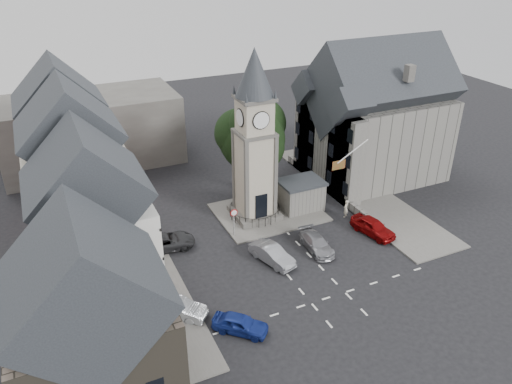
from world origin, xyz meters
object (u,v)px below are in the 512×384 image
stone_shelter (301,195)px  car_east_red (373,227)px  pedestrian (346,209)px  clock_tower (255,139)px  car_west_blue (240,324)px

stone_shelter → car_east_red: (3.70, -6.96, -0.78)m
stone_shelter → pedestrian: 4.63m
clock_tower → car_west_blue: size_ratio=4.13×
stone_shelter → car_east_red: 7.92m
clock_tower → pedestrian: clock_tower is taller
clock_tower → stone_shelter: clock_tower is taller
pedestrian → stone_shelter: bearing=-78.5°
clock_tower → stone_shelter: bearing=-5.8°
clock_tower → pedestrian: size_ratio=9.08×
car_east_red → pedestrian: pedestrian is taller
car_west_blue → pedestrian: size_ratio=2.20×
car_west_blue → clock_tower: bearing=14.1°
stone_shelter → car_east_red: size_ratio=0.96×
stone_shelter → pedestrian: bearing=-45.7°
stone_shelter → car_west_blue: stone_shelter is taller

